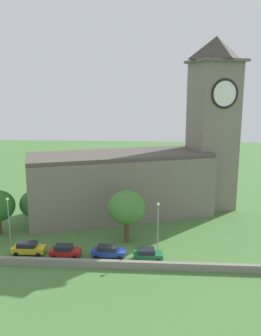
{
  "coord_description": "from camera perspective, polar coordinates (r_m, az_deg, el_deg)",
  "views": [
    {
      "loc": [
        4.68,
        -47.57,
        23.45
      ],
      "look_at": [
        1.02,
        7.26,
        11.31
      ],
      "focal_mm": 38.35,
      "sensor_mm": 36.0,
      "label": 1
    }
  ],
  "objects": [
    {
      "name": "car_green",
      "position": [
        51.49,
        2.7,
        -13.57
      ],
      "size": [
        4.24,
        2.53,
        1.72
      ],
      "color": "#1E6B38",
      "rests_on": "ground"
    },
    {
      "name": "quay_barrier",
      "position": [
        49.63,
        -2.1,
        -15.06
      ],
      "size": [
        55.55,
        0.7,
        1.06
      ],
      "primitive_type": "cube",
      "color": "gray",
      "rests_on": "ground"
    },
    {
      "name": "car_red",
      "position": [
        53.37,
        -10.36,
        -12.82
      ],
      "size": [
        4.35,
        2.28,
        1.67
      ],
      "color": "red",
      "rests_on": "ground"
    },
    {
      "name": "ground_plane",
      "position": [
        66.98,
        -0.44,
        -8.03
      ],
      "size": [
        200.0,
        200.0,
        0.0
      ],
      "primitive_type": "plane",
      "color": "#477538"
    },
    {
      "name": "car_blue",
      "position": [
        52.53,
        -3.55,
        -13.07
      ],
      "size": [
        4.79,
        2.21,
        1.63
      ],
      "color": "#233D9E",
      "rests_on": "ground"
    },
    {
      "name": "streetlamp_west_end",
      "position": [
        57.33,
        -18.83,
        -6.99
      ],
      "size": [
        0.44,
        0.44,
        7.61
      ],
      "color": "#9EA0A5",
      "rests_on": "ground"
    },
    {
      "name": "streetlamp_west_mid",
      "position": [
        52.47,
        4.39,
        -8.19
      ],
      "size": [
        0.44,
        0.44,
        7.54
      ],
      "color": "#9EA0A5",
      "rests_on": "ground"
    },
    {
      "name": "tree_by_tower",
      "position": [
        64.27,
        -14.93,
        -5.54
      ],
      "size": [
        5.26,
        5.26,
        6.45
      ],
      "color": "brown",
      "rests_on": "ground"
    },
    {
      "name": "tree_churchyard",
      "position": [
        55.48,
        -0.62,
        -6.32
      ],
      "size": [
        5.81,
        5.81,
        8.26
      ],
      "color": "brown",
      "rests_on": "ground"
    },
    {
      "name": "church",
      "position": [
        68.19,
        2.93,
        0.42
      ],
      "size": [
        41.19,
        23.16,
        33.06
      ],
      "color": "slate",
      "rests_on": "ground"
    },
    {
      "name": "car_yellow",
      "position": [
        55.2,
        -15.91,
        -12.14
      ],
      "size": [
        4.71,
        2.28,
        1.81
      ],
      "color": "gold",
      "rests_on": "ground"
    }
  ]
}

